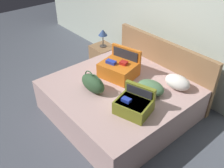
{
  "coord_description": "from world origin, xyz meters",
  "views": [
    {
      "loc": [
        2.22,
        -1.61,
        2.61
      ],
      "look_at": [
        0.0,
        0.26,
        0.61
      ],
      "focal_mm": 39.57,
      "sensor_mm": 36.0,
      "label": 1
    }
  ],
  "objects_px": {
    "bed": "(119,100)",
    "nightstand": "(103,57)",
    "pillow_near_headboard": "(177,82)",
    "pillow_center_head": "(151,88)",
    "hard_case_large": "(119,68)",
    "duffel_bag": "(93,83)",
    "table_lamp": "(103,34)",
    "hard_case_medium": "(134,104)"
  },
  "relations": [
    {
      "from": "hard_case_large",
      "to": "duffel_bag",
      "type": "relative_size",
      "value": 1.37
    },
    {
      "from": "bed",
      "to": "nightstand",
      "type": "relative_size",
      "value": 4.0
    },
    {
      "from": "bed",
      "to": "hard_case_large",
      "type": "bearing_deg",
      "value": 139.78
    },
    {
      "from": "nightstand",
      "to": "pillow_center_head",
      "type": "bearing_deg",
      "value": -15.31
    },
    {
      "from": "hard_case_medium",
      "to": "pillow_center_head",
      "type": "bearing_deg",
      "value": 89.7
    },
    {
      "from": "hard_case_medium",
      "to": "pillow_center_head",
      "type": "xyz_separation_m",
      "value": [
        -0.14,
        0.46,
        -0.03
      ]
    },
    {
      "from": "duffel_bag",
      "to": "pillow_near_headboard",
      "type": "xyz_separation_m",
      "value": [
        0.73,
        0.97,
        -0.03
      ]
    },
    {
      "from": "hard_case_medium",
      "to": "table_lamp",
      "type": "xyz_separation_m",
      "value": [
        -1.78,
        0.91,
        0.13
      ]
    },
    {
      "from": "hard_case_large",
      "to": "bed",
      "type": "bearing_deg",
      "value": -54.08
    },
    {
      "from": "bed",
      "to": "table_lamp",
      "type": "relative_size",
      "value": 5.56
    },
    {
      "from": "duffel_bag",
      "to": "table_lamp",
      "type": "relative_size",
      "value": 1.29
    },
    {
      "from": "duffel_bag",
      "to": "pillow_center_head",
      "type": "relative_size",
      "value": 1.1
    },
    {
      "from": "hard_case_large",
      "to": "nightstand",
      "type": "distance_m",
      "value": 1.2
    },
    {
      "from": "hard_case_medium",
      "to": "table_lamp",
      "type": "height_order",
      "value": "same"
    },
    {
      "from": "pillow_near_headboard",
      "to": "pillow_center_head",
      "type": "xyz_separation_m",
      "value": [
        -0.17,
        -0.38,
        -0.02
      ]
    },
    {
      "from": "bed",
      "to": "nightstand",
      "type": "bearing_deg",
      "value": 151.24
    },
    {
      "from": "hard_case_medium",
      "to": "pillow_near_headboard",
      "type": "relative_size",
      "value": 1.34
    },
    {
      "from": "duffel_bag",
      "to": "nightstand",
      "type": "height_order",
      "value": "duffel_bag"
    },
    {
      "from": "duffel_bag",
      "to": "hard_case_medium",
      "type": "bearing_deg",
      "value": 10.64
    },
    {
      "from": "duffel_bag",
      "to": "table_lamp",
      "type": "distance_m",
      "value": 1.51
    },
    {
      "from": "duffel_bag",
      "to": "table_lamp",
      "type": "height_order",
      "value": "table_lamp"
    },
    {
      "from": "pillow_center_head",
      "to": "nightstand",
      "type": "xyz_separation_m",
      "value": [
        -1.65,
        0.45,
        -0.35
      ]
    },
    {
      "from": "hard_case_large",
      "to": "pillow_center_head",
      "type": "bearing_deg",
      "value": -9.9
    },
    {
      "from": "nightstand",
      "to": "table_lamp",
      "type": "xyz_separation_m",
      "value": [
        0.0,
        0.0,
        0.51
      ]
    },
    {
      "from": "pillow_near_headboard",
      "to": "table_lamp",
      "type": "height_order",
      "value": "table_lamp"
    },
    {
      "from": "pillow_near_headboard",
      "to": "pillow_center_head",
      "type": "height_order",
      "value": "pillow_near_headboard"
    },
    {
      "from": "bed",
      "to": "nightstand",
      "type": "distance_m",
      "value": 1.42
    },
    {
      "from": "hard_case_medium",
      "to": "nightstand",
      "type": "relative_size",
      "value": 1.07
    },
    {
      "from": "hard_case_medium",
      "to": "duffel_bag",
      "type": "relative_size",
      "value": 1.15
    },
    {
      "from": "hard_case_large",
      "to": "duffel_bag",
      "type": "bearing_deg",
      "value": -96.95
    },
    {
      "from": "table_lamp",
      "to": "duffel_bag",
      "type": "bearing_deg",
      "value": -43.88
    },
    {
      "from": "hard_case_medium",
      "to": "pillow_near_headboard",
      "type": "bearing_deg",
      "value": 70.76
    },
    {
      "from": "bed",
      "to": "hard_case_medium",
      "type": "height_order",
      "value": "hard_case_medium"
    },
    {
      "from": "pillow_near_headboard",
      "to": "pillow_center_head",
      "type": "bearing_deg",
      "value": -114.41
    },
    {
      "from": "table_lamp",
      "to": "pillow_near_headboard",
      "type": "bearing_deg",
      "value": -2.21
    },
    {
      "from": "hard_case_large",
      "to": "pillow_center_head",
      "type": "relative_size",
      "value": 1.52
    },
    {
      "from": "duffel_bag",
      "to": "nightstand",
      "type": "relative_size",
      "value": 0.93
    },
    {
      "from": "pillow_center_head",
      "to": "pillow_near_headboard",
      "type": "bearing_deg",
      "value": 65.59
    },
    {
      "from": "bed",
      "to": "nightstand",
      "type": "height_order",
      "value": "bed"
    },
    {
      "from": "bed",
      "to": "hard_case_medium",
      "type": "distance_m",
      "value": 0.69
    },
    {
      "from": "hard_case_large",
      "to": "nightstand",
      "type": "bearing_deg",
      "value": 140.29
    },
    {
      "from": "hard_case_medium",
      "to": "pillow_center_head",
      "type": "relative_size",
      "value": 1.27
    }
  ]
}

